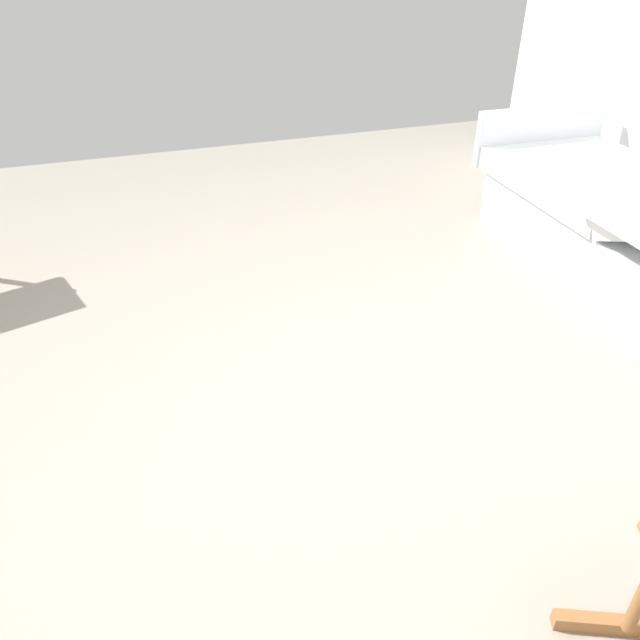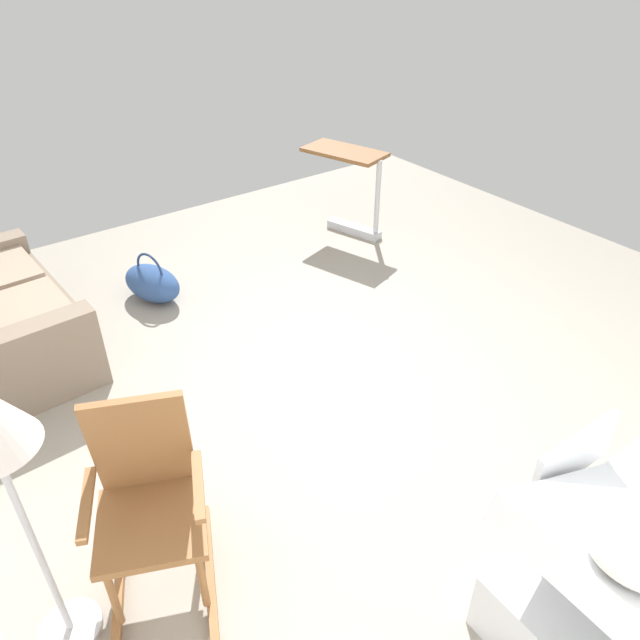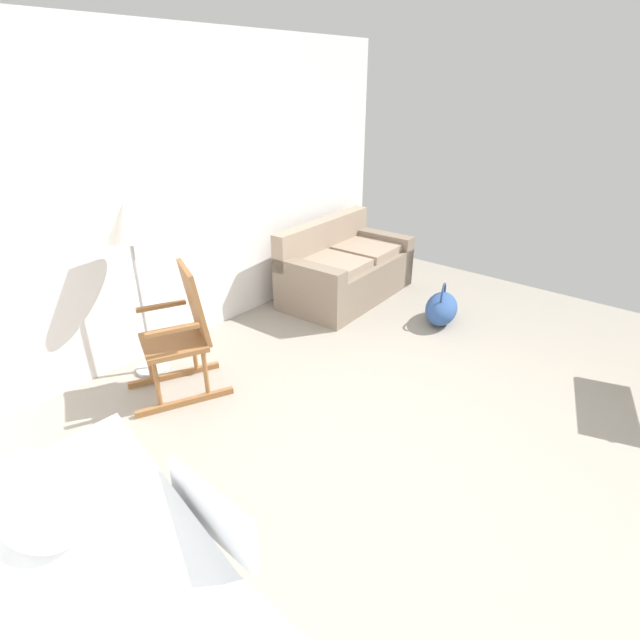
{
  "view_description": "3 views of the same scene",
  "coord_description": "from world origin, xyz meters",
  "px_view_note": "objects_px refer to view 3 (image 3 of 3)",
  "views": [
    {
      "loc": [
        0.6,
        2.15,
        1.74
      ],
      "look_at": [
        0.1,
        0.68,
        0.74
      ],
      "focal_mm": 34.73,
      "sensor_mm": 36.0,
      "label": 1
    },
    {
      "loc": [
        -2.46,
        2.14,
        2.69
      ],
      "look_at": [
        -0.18,
        0.46,
        0.78
      ],
      "focal_mm": 33.44,
      "sensor_mm": 36.0,
      "label": 2
    },
    {
      "loc": [
        -2.46,
        -1.28,
        2.3
      ],
      "look_at": [
        -0.1,
        0.7,
        0.77
      ],
      "focal_mm": 27.46,
      "sensor_mm": 36.0,
      "label": 3
    }
  ],
  "objects_px": {
    "rocking_chair": "(182,334)",
    "floor_lamp": "(129,233)",
    "couch": "(345,271)",
    "duffel_bag": "(441,308)"
  },
  "relations": [
    {
      "from": "couch",
      "to": "floor_lamp",
      "type": "xyz_separation_m",
      "value": [
        -2.37,
        0.29,
        0.92
      ]
    },
    {
      "from": "floor_lamp",
      "to": "rocking_chair",
      "type": "bearing_deg",
      "value": -86.12
    },
    {
      "from": "duffel_bag",
      "to": "floor_lamp",
      "type": "bearing_deg",
      "value": 149.09
    },
    {
      "from": "couch",
      "to": "duffel_bag",
      "type": "relative_size",
      "value": 2.59
    },
    {
      "from": "floor_lamp",
      "to": "duffel_bag",
      "type": "relative_size",
      "value": 2.34
    },
    {
      "from": "rocking_chair",
      "to": "floor_lamp",
      "type": "relative_size",
      "value": 0.71
    },
    {
      "from": "rocking_chair",
      "to": "floor_lamp",
      "type": "bearing_deg",
      "value": 93.88
    },
    {
      "from": "rocking_chair",
      "to": "duffel_bag",
      "type": "bearing_deg",
      "value": -22.34
    },
    {
      "from": "couch",
      "to": "rocking_chair",
      "type": "bearing_deg",
      "value": -175.5
    },
    {
      "from": "couch",
      "to": "duffel_bag",
      "type": "distance_m",
      "value": 1.2
    }
  ]
}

